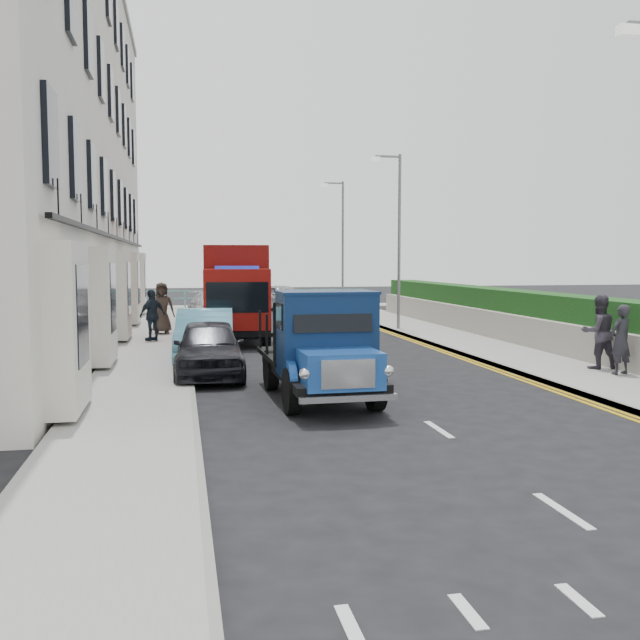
{
  "coord_description": "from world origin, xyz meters",
  "views": [
    {
      "loc": [
        -4.27,
        -13.28,
        2.89
      ],
      "look_at": [
        -0.92,
        3.79,
        1.4
      ],
      "focal_mm": 40.0,
      "sensor_mm": 36.0,
      "label": 1
    }
  ],
  "objects_px": {
    "lamp_mid": "(396,231)",
    "pedestrian_east_near": "(621,340)",
    "red_lorry": "(236,289)",
    "lamp_far": "(341,238)",
    "bedford_lorry": "(325,353)",
    "parked_car_front": "(209,348)"
  },
  "relations": [
    {
      "from": "lamp_mid",
      "to": "pedestrian_east_near",
      "type": "relative_size",
      "value": 4.15
    },
    {
      "from": "red_lorry",
      "to": "pedestrian_east_near",
      "type": "bearing_deg",
      "value": -47.89
    },
    {
      "from": "lamp_far",
      "to": "red_lorry",
      "type": "xyz_separation_m",
      "value": [
        -6.45,
        -11.4,
        -2.2
      ]
    },
    {
      "from": "lamp_mid",
      "to": "lamp_far",
      "type": "bearing_deg",
      "value": 90.0
    },
    {
      "from": "red_lorry",
      "to": "bedford_lorry",
      "type": "bearing_deg",
      "value": -82.45
    },
    {
      "from": "lamp_mid",
      "to": "parked_car_front",
      "type": "distance_m",
      "value": 12.84
    },
    {
      "from": "bedford_lorry",
      "to": "pedestrian_east_near",
      "type": "relative_size",
      "value": 2.83
    },
    {
      "from": "red_lorry",
      "to": "lamp_mid",
      "type": "bearing_deg",
      "value": 16.0
    },
    {
      "from": "lamp_mid",
      "to": "red_lorry",
      "type": "height_order",
      "value": "lamp_mid"
    },
    {
      "from": "bedford_lorry",
      "to": "parked_car_front",
      "type": "distance_m",
      "value": 4.43
    },
    {
      "from": "lamp_far",
      "to": "lamp_mid",
      "type": "bearing_deg",
      "value": -90.0
    },
    {
      "from": "bedford_lorry",
      "to": "pedestrian_east_near",
      "type": "height_order",
      "value": "bedford_lorry"
    },
    {
      "from": "lamp_mid",
      "to": "lamp_far",
      "type": "relative_size",
      "value": 1.0
    },
    {
      "from": "lamp_mid",
      "to": "bedford_lorry",
      "type": "relative_size",
      "value": 1.46
    },
    {
      "from": "lamp_mid",
      "to": "pedestrian_east_near",
      "type": "bearing_deg",
      "value": -80.9
    },
    {
      "from": "parked_car_front",
      "to": "red_lorry",
      "type": "bearing_deg",
      "value": 82.67
    },
    {
      "from": "lamp_far",
      "to": "bedford_lorry",
      "type": "bearing_deg",
      "value": -103.51
    },
    {
      "from": "lamp_mid",
      "to": "bedford_lorry",
      "type": "height_order",
      "value": "lamp_mid"
    },
    {
      "from": "lamp_far",
      "to": "pedestrian_east_near",
      "type": "distance_m",
      "value": 22.29
    },
    {
      "from": "lamp_mid",
      "to": "parked_car_front",
      "type": "height_order",
      "value": "lamp_mid"
    },
    {
      "from": "bedford_lorry",
      "to": "pedestrian_east_near",
      "type": "xyz_separation_m",
      "value": [
        7.58,
        1.56,
        -0.06
      ]
    },
    {
      "from": "lamp_mid",
      "to": "bedford_lorry",
      "type": "xyz_separation_m",
      "value": [
        -5.66,
        -13.56,
        -2.97
      ]
    }
  ]
}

